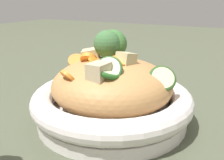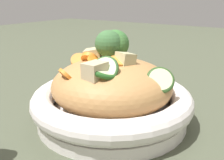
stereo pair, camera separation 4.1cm
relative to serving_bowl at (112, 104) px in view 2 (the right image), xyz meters
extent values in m
plane|color=#494E3B|center=(0.00, 0.00, -0.03)|extent=(3.00, 3.00, 0.00)
cylinder|color=white|center=(0.00, 0.00, -0.02)|extent=(0.24, 0.24, 0.02)
torus|color=white|center=(0.00, 0.00, 0.01)|extent=(0.26, 0.26, 0.04)
ellipsoid|color=#B9844C|center=(0.00, 0.00, 0.03)|extent=(0.19, 0.19, 0.08)
torus|color=tan|center=(-0.04, 0.02, 0.05)|extent=(0.06, 0.06, 0.03)
torus|color=tan|center=(0.00, -0.05, 0.06)|extent=(0.07, 0.07, 0.03)
torus|color=tan|center=(-0.03, -0.02, 0.06)|extent=(0.06, 0.06, 0.02)
cone|color=#9DB776|center=(0.01, -0.02, 0.07)|extent=(0.02, 0.02, 0.02)
sphere|color=#3E6D33|center=(0.01, -0.02, 0.09)|extent=(0.05, 0.05, 0.04)
cone|color=#9DC17B|center=(0.01, -0.03, 0.07)|extent=(0.03, 0.03, 0.02)
sphere|color=#3E7537|center=(0.01, -0.03, 0.09)|extent=(0.06, 0.06, 0.05)
cone|color=#A1C077|center=(0.01, -0.01, 0.07)|extent=(0.03, 0.03, 0.02)
sphere|color=#406E3C|center=(0.01, -0.01, 0.10)|extent=(0.06, 0.06, 0.04)
cylinder|color=orange|center=(0.01, 0.03, 0.08)|extent=(0.04, 0.04, 0.02)
cylinder|color=orange|center=(-0.02, 0.01, 0.08)|extent=(0.03, 0.03, 0.02)
cylinder|color=orange|center=(0.03, 0.07, 0.06)|extent=(0.03, 0.03, 0.02)
cylinder|color=orange|center=(0.07, 0.00, 0.07)|extent=(0.04, 0.04, 0.02)
cylinder|color=orange|center=(0.04, 0.01, 0.07)|extent=(0.03, 0.03, 0.02)
cylinder|color=beige|center=(-0.08, 0.00, 0.06)|extent=(0.04, 0.04, 0.03)
torus|color=#2F5021|center=(-0.08, 0.00, 0.06)|extent=(0.05, 0.05, 0.03)
cylinder|color=beige|center=(-0.02, 0.04, 0.07)|extent=(0.04, 0.03, 0.03)
torus|color=#2C5022|center=(-0.02, 0.04, 0.07)|extent=(0.05, 0.04, 0.04)
cylinder|color=beige|center=(-0.02, 0.05, 0.07)|extent=(0.05, 0.05, 0.02)
torus|color=#275E22|center=(-0.02, 0.05, 0.07)|extent=(0.06, 0.06, 0.02)
cube|color=#C9B68D|center=(-0.01, 0.06, 0.07)|extent=(0.03, 0.03, 0.02)
cube|color=#CABE8C|center=(-0.02, 0.00, 0.08)|extent=(0.03, 0.03, 0.02)
cube|color=#C9BA87|center=(0.05, -0.01, 0.07)|extent=(0.04, 0.04, 0.03)
camera|label=1|loc=(-0.19, 0.35, 0.17)|focal=41.30mm
camera|label=2|loc=(-0.22, 0.33, 0.17)|focal=41.30mm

